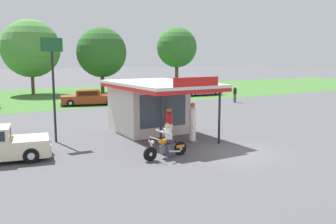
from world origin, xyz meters
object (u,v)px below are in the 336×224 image
Objects in this scene: gas_pump_nearside at (169,128)px; parked_car_back_row_far_left at (157,94)px; bystander_admiring_sedan at (235,94)px; roadside_pole_sign at (53,73)px; parked_car_back_row_centre_left at (202,89)px; gas_pump_offside at (193,124)px; parked_car_second_row_spare at (90,98)px; motorcycle_with_rider at (166,144)px.

gas_pump_nearside is 0.34× the size of parked_car_back_row_far_left.
bystander_admiring_sedan is (14.79, 12.08, -0.02)m from gas_pump_nearside.
roadside_pole_sign reaches higher than parked_car_back_row_far_left.
bystander_admiring_sedan is at bearing -99.64° from parked_car_back_row_centre_left.
gas_pump_offside is 0.37× the size of parked_car_second_row_spare.
parked_car_back_row_centre_left is at bearing 50.48° from gas_pump_nearside.
roadside_pole_sign is at bearing -135.17° from parked_car_back_row_far_left.
parked_car_back_row_far_left is 1.08× the size of parked_car_back_row_centre_left.
motorcycle_with_rider is at bearing -98.33° from parked_car_second_row_spare.
gas_pump_nearside is 1.44m from gas_pump_offside.
parked_car_back_row_far_left is 19.18m from roadside_pole_sign.
bystander_admiring_sedan is at bearing -22.65° from parked_car_second_row_spare.
gas_pump_nearside is 17.66m from parked_car_second_row_spare.
gas_pump_nearside is 19.11m from parked_car_back_row_far_left.
gas_pump_nearside is 2.33m from motorcycle_with_rider.
parked_car_back_row_centre_left is at bearing 7.34° from parked_car_second_row_spare.
bystander_admiring_sedan reaches higher than motorcycle_with_rider.
gas_pump_offside is at bearing -112.93° from parked_car_back_row_far_left.
motorcycle_with_rider reaches higher than parked_car_back_row_centre_left.
gas_pump_offside is at bearing -137.86° from bystander_admiring_sedan.
gas_pump_nearside is 6.64m from roadside_pole_sign.
motorcycle_with_rider is 0.40× the size of parked_car_back_row_far_left.
parked_car_second_row_spare is 1.09× the size of parked_car_back_row_centre_left.
gas_pump_nearside is 0.36× the size of roadside_pole_sign.
parked_car_back_row_far_left is (7.06, -0.55, 0.02)m from parked_car_second_row_spare.
parked_car_back_row_centre_left is (17.32, 21.39, 0.05)m from motorcycle_with_rider.
parked_car_back_row_centre_left is at bearing 18.08° from parked_car_back_row_far_left.
motorcycle_with_rider reaches higher than parked_car_back_row_far_left.
parked_car_back_row_far_left is at bearing 67.07° from gas_pump_offside.
roadside_pole_sign is (-4.79, 3.68, 2.76)m from gas_pump_nearside.
bystander_admiring_sedan is (13.35, 12.08, -0.09)m from gas_pump_offside.
bystander_admiring_sedan is (16.07, 14.02, 0.22)m from motorcycle_with_rider.
parked_car_second_row_spare is 14.58m from parked_car_back_row_centre_left.
motorcycle_with_rider is 0.42× the size of roadside_pole_sign.
parked_car_second_row_spare is 14.31m from bystander_admiring_sedan.
motorcycle_with_rider is at bearing -123.30° from gas_pump_nearside.
parked_car_second_row_spare is 1.06× the size of roadside_pole_sign.
roadside_pole_sign is (-3.52, 5.62, 3.00)m from motorcycle_with_rider.
parked_car_back_row_far_left is 3.50× the size of bystander_admiring_sedan.
parked_car_back_row_centre_left is 7.48m from bystander_admiring_sedan.
parked_car_back_row_far_left is at bearing 44.83° from roadside_pole_sign.
gas_pump_offside is 3.35m from motorcycle_with_rider.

